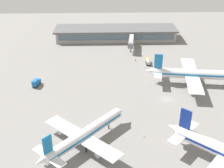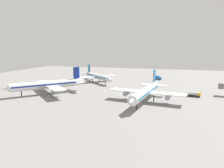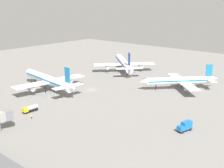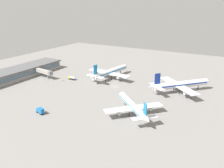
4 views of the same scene
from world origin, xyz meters
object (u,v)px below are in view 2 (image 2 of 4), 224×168
Objects in this scene: airplane_distant at (97,76)px; safety_cone_near_gate at (92,87)px; airplane_taxiing at (48,85)px; ground_crew_worker at (200,93)px; fuel_truck at (194,94)px; airplane_at_gate at (146,92)px; catering_truck at (158,78)px.

airplane_distant is 53.44× the size of safety_cone_near_gate.
airplane_taxiing is 85.64m from ground_crew_worker.
airplane_taxiing reaches higher than ground_crew_worker.
fuel_truck is 10.55× the size of safety_cone_near_gate.
airplane_at_gate is 7.84× the size of catering_truck.
airplane_taxiing reaches higher than catering_truck.
fuel_truck is at bearing 142.11° from ground_crew_worker.
airplane_at_gate is 48.28m from safety_cone_near_gate.
safety_cone_near_gate is at bearing -171.44° from airplane_taxiing.
ground_crew_worker is 66.36m from safety_cone_near_gate.
airplane_distant is at bearing -130.70° from airplane_at_gate.
fuel_truck is at bearing 18.06° from airplane_distant.
ground_crew_worker is (-48.46, -26.94, -0.85)m from catering_truck.
airplane_taxiing is at bearing -63.30° from airplane_distant.
airplane_at_gate reaches higher than safety_cone_near_gate.
airplane_taxiing is 80.53m from fuel_truck.
airplane_taxiing is 1.19× the size of airplane_distant.
airplane_distant reaches higher than catering_truck.
fuel_truck is 59.46m from catering_truck.
fuel_truck is 3.79× the size of ground_crew_worker.
fuel_truck is 63.25m from safety_cone_near_gate.
ground_crew_worker reaches higher than safety_cone_near_gate.
airplane_at_gate is 29.85m from fuel_truck.
safety_cone_near_gate is (-44.90, 39.32, -1.40)m from catering_truck.
airplane_taxiing is 6.01× the size of fuel_truck.
airplane_distant is (45.31, -13.03, -0.80)m from airplane_taxiing.
safety_cone_near_gate is at bearing 80.04° from ground_crew_worker.
fuel_truck is (-30.34, -66.01, -3.02)m from airplane_distant.
safety_cone_near_gate is at bearing -37.45° from airplane_distant.
airplane_distant is 5.07× the size of fuel_truck.
airplane_taxiing is at bearing -168.43° from fuel_truck.
catering_truck is 9.84× the size of safety_cone_near_gate.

